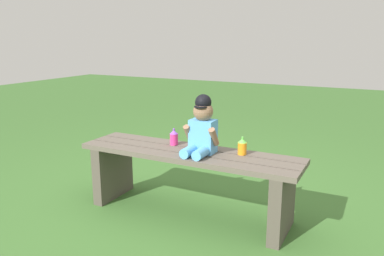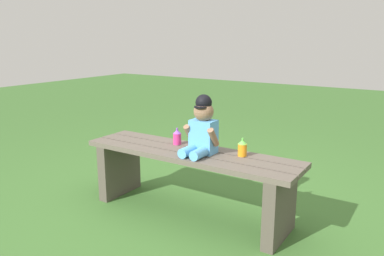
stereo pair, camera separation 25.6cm
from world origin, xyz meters
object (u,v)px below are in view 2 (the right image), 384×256
at_px(child_figure, 202,128).
at_px(sippy_cup_left, 177,137).
at_px(sippy_cup_right, 242,148).
at_px(park_bench, 190,171).

relative_size(child_figure, sippy_cup_left, 3.26).
xyz_separation_m(child_figure, sippy_cup_right, (0.26, 0.09, -0.12)).
xyz_separation_m(park_bench, sippy_cup_left, (-0.17, 0.09, 0.21)).
height_order(park_bench, sippy_cup_right, sippy_cup_right).
relative_size(sippy_cup_left, sippy_cup_right, 1.00).
bearing_deg(park_bench, child_figure, -2.95).
bearing_deg(park_bench, sippy_cup_right, 13.60).
bearing_deg(child_figure, sippy_cup_right, 19.87).
xyz_separation_m(child_figure, sippy_cup_left, (-0.27, 0.09, -0.12)).
bearing_deg(park_bench, sippy_cup_left, 152.19).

